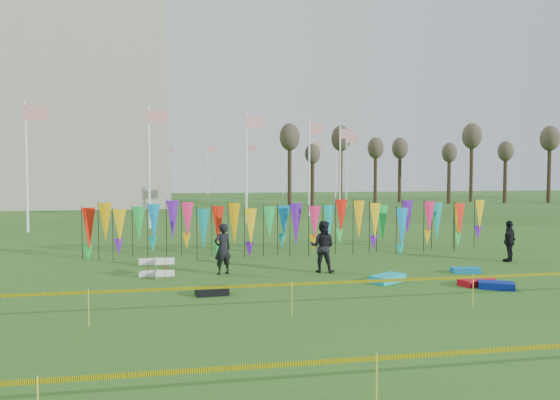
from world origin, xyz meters
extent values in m
plane|color=#295217|center=(0.00, 0.00, 0.00)|extent=(160.00, 160.00, 0.00)
cylinder|color=white|center=(14.00, 48.00, 4.00)|extent=(0.16, 0.16, 8.00)
plane|color=#B41315|center=(14.60, 48.00, 7.30)|extent=(1.40, 0.00, 1.40)
cylinder|color=white|center=(13.05, 55.25, 4.00)|extent=(0.16, 0.16, 8.00)
plane|color=#B41315|center=(13.65, 55.25, 7.30)|extent=(1.40, 0.00, 1.40)
cylinder|color=white|center=(10.25, 62.00, 4.00)|extent=(0.16, 0.16, 8.00)
plane|color=#B41315|center=(10.85, 62.00, 7.30)|extent=(1.40, 0.00, 1.40)
cylinder|color=white|center=(5.80, 67.80, 4.00)|extent=(0.16, 0.16, 8.00)
plane|color=#B41315|center=(6.40, 67.80, 7.30)|extent=(1.40, 0.00, 1.40)
cylinder|color=white|center=(0.00, 72.25, 4.00)|extent=(0.16, 0.16, 8.00)
plane|color=#B41315|center=(0.60, 72.25, 7.30)|extent=(1.40, 0.00, 1.40)
cylinder|color=white|center=(-6.75, 75.05, 4.00)|extent=(0.16, 0.16, 8.00)
plane|color=#B41315|center=(-6.15, 75.05, 7.30)|extent=(1.40, 0.00, 1.40)
cylinder|color=white|center=(-14.00, 76.00, 4.00)|extent=(0.16, 0.16, 8.00)
plane|color=#B41315|center=(-13.40, 76.00, 7.30)|extent=(1.40, 0.00, 1.40)
cylinder|color=white|center=(-21.25, 75.05, 4.00)|extent=(0.16, 0.16, 8.00)
plane|color=#B41315|center=(-20.65, 75.05, 7.30)|extent=(1.40, 0.00, 1.40)
cylinder|color=white|center=(-28.00, 72.25, 4.00)|extent=(0.16, 0.16, 8.00)
plane|color=#B41315|center=(-27.40, 72.25, 7.30)|extent=(1.40, 0.00, 1.40)
cylinder|color=white|center=(-14.00, 20.00, 4.00)|extent=(0.16, 0.16, 8.00)
plane|color=#B41315|center=(-13.40, 20.00, 7.30)|extent=(1.40, 0.00, 1.40)
cylinder|color=white|center=(-6.75, 20.95, 4.00)|extent=(0.16, 0.16, 8.00)
plane|color=#B41315|center=(-6.15, 20.95, 7.30)|extent=(1.40, 0.00, 1.40)
cylinder|color=white|center=(0.00, 23.75, 4.00)|extent=(0.16, 0.16, 8.00)
plane|color=#B41315|center=(0.60, 23.75, 7.30)|extent=(1.40, 0.00, 1.40)
cylinder|color=white|center=(5.80, 28.20, 4.00)|extent=(0.16, 0.16, 8.00)
plane|color=#B41315|center=(6.40, 28.20, 7.30)|extent=(1.40, 0.00, 1.40)
cylinder|color=white|center=(10.25, 34.00, 4.00)|extent=(0.16, 0.16, 8.00)
plane|color=#B41315|center=(10.85, 34.00, 7.30)|extent=(1.40, 0.00, 1.40)
cylinder|color=white|center=(13.05, 40.75, 4.00)|extent=(0.16, 0.16, 8.00)
plane|color=#B41315|center=(13.65, 40.75, 7.30)|extent=(1.40, 0.00, 1.40)
cylinder|color=black|center=(-9.00, 8.15, 1.15)|extent=(0.03, 0.03, 2.30)
cone|color=#FE1E0E|center=(-8.72, 8.15, 1.42)|extent=(0.64, 0.64, 1.60)
cylinder|color=black|center=(-8.31, 8.15, 1.15)|extent=(0.03, 0.03, 2.30)
cone|color=#E6A107|center=(-8.03, 8.15, 1.42)|extent=(0.64, 0.64, 1.60)
cylinder|color=black|center=(-7.62, 8.15, 1.15)|extent=(0.03, 0.03, 2.30)
cone|color=#E6B20B|center=(-7.34, 8.15, 1.42)|extent=(0.64, 0.64, 1.60)
cylinder|color=black|center=(-6.92, 8.15, 1.15)|extent=(0.03, 0.03, 2.30)
cone|color=green|center=(-6.64, 8.15, 1.42)|extent=(0.64, 0.64, 1.60)
cylinder|color=black|center=(-6.23, 8.15, 1.15)|extent=(0.03, 0.03, 2.30)
cone|color=#0D96ED|center=(-5.95, 8.15, 1.42)|extent=(0.64, 0.64, 1.60)
cylinder|color=black|center=(-5.54, 8.15, 1.15)|extent=(0.03, 0.03, 2.30)
cone|color=#5A13AB|center=(-5.26, 8.15, 1.42)|extent=(0.64, 0.64, 1.60)
cylinder|color=black|center=(-4.85, 8.15, 1.15)|extent=(0.03, 0.03, 2.30)
cone|color=#F71B5D|center=(-4.57, 8.15, 1.42)|extent=(0.64, 0.64, 1.60)
cylinder|color=black|center=(-4.15, 8.15, 1.15)|extent=(0.03, 0.03, 2.30)
cone|color=#0BA79B|center=(-3.87, 8.15, 1.42)|extent=(0.64, 0.64, 1.60)
cylinder|color=black|center=(-3.46, 8.15, 1.15)|extent=(0.03, 0.03, 2.30)
cone|color=#FE1E0E|center=(-3.18, 8.15, 1.42)|extent=(0.64, 0.64, 1.60)
cylinder|color=black|center=(-2.77, 8.15, 1.15)|extent=(0.03, 0.03, 2.30)
cone|color=#E6A107|center=(-2.49, 8.15, 1.42)|extent=(0.64, 0.64, 1.60)
cylinder|color=black|center=(-2.08, 8.15, 1.15)|extent=(0.03, 0.03, 2.30)
cone|color=#E6B20B|center=(-1.80, 8.15, 1.42)|extent=(0.64, 0.64, 1.60)
cylinder|color=black|center=(-1.38, 8.15, 1.15)|extent=(0.03, 0.03, 2.30)
cone|color=green|center=(-1.10, 8.15, 1.42)|extent=(0.64, 0.64, 1.60)
cylinder|color=black|center=(-0.69, 8.15, 1.15)|extent=(0.03, 0.03, 2.30)
cone|color=#0D96ED|center=(-0.41, 8.15, 1.42)|extent=(0.64, 0.64, 1.60)
cylinder|color=black|center=(0.00, 8.15, 1.15)|extent=(0.03, 0.03, 2.30)
cone|color=#5A13AB|center=(0.28, 8.15, 1.42)|extent=(0.64, 0.64, 1.60)
cylinder|color=black|center=(0.69, 8.15, 1.15)|extent=(0.03, 0.03, 2.30)
cone|color=#F71B5D|center=(0.97, 8.15, 1.42)|extent=(0.64, 0.64, 1.60)
cylinder|color=black|center=(1.38, 8.15, 1.15)|extent=(0.03, 0.03, 2.30)
cone|color=#0BA79B|center=(1.66, 8.15, 1.42)|extent=(0.64, 0.64, 1.60)
cylinder|color=black|center=(2.08, 8.15, 1.15)|extent=(0.03, 0.03, 2.30)
cone|color=#FE1E0E|center=(2.36, 8.15, 1.42)|extent=(0.64, 0.64, 1.60)
cylinder|color=black|center=(2.77, 8.15, 1.15)|extent=(0.03, 0.03, 2.30)
cone|color=#E6A107|center=(3.05, 8.15, 1.42)|extent=(0.64, 0.64, 1.60)
cylinder|color=black|center=(3.46, 8.15, 1.15)|extent=(0.03, 0.03, 2.30)
cone|color=#E6B20B|center=(3.74, 8.15, 1.42)|extent=(0.64, 0.64, 1.60)
cylinder|color=black|center=(4.15, 8.15, 1.15)|extent=(0.03, 0.03, 2.30)
cone|color=green|center=(4.43, 8.15, 1.42)|extent=(0.64, 0.64, 1.60)
cylinder|color=black|center=(4.85, 8.15, 1.15)|extent=(0.03, 0.03, 2.30)
cone|color=#0D96ED|center=(5.13, 8.15, 1.42)|extent=(0.64, 0.64, 1.60)
cylinder|color=black|center=(5.54, 8.15, 1.15)|extent=(0.03, 0.03, 2.30)
cone|color=#5A13AB|center=(5.82, 8.15, 1.42)|extent=(0.64, 0.64, 1.60)
cylinder|color=black|center=(6.23, 8.15, 1.15)|extent=(0.03, 0.03, 2.30)
cone|color=#F71B5D|center=(6.51, 8.15, 1.42)|extent=(0.64, 0.64, 1.60)
cylinder|color=black|center=(6.92, 8.15, 1.15)|extent=(0.03, 0.03, 2.30)
cone|color=#0BA79B|center=(7.20, 8.15, 1.42)|extent=(0.64, 0.64, 1.60)
cylinder|color=black|center=(7.62, 8.15, 1.15)|extent=(0.03, 0.03, 2.30)
cone|color=#FE1E0E|center=(7.90, 8.15, 1.42)|extent=(0.64, 0.64, 1.60)
cylinder|color=black|center=(8.31, 8.15, 1.15)|extent=(0.03, 0.03, 2.30)
cone|color=#E6A107|center=(8.59, 8.15, 1.42)|extent=(0.64, 0.64, 1.60)
cylinder|color=black|center=(9.00, 8.15, 1.15)|extent=(0.03, 0.03, 2.30)
cone|color=#E6B20B|center=(9.28, 8.15, 1.42)|extent=(0.64, 0.64, 1.60)
cube|color=#E5E304|center=(0.00, -2.01, 0.82)|extent=(26.00, 0.01, 0.08)
cylinder|color=yellow|center=(-7.00, -2.01, 0.45)|extent=(0.02, 0.02, 0.90)
cylinder|color=yellow|center=(-2.00, -2.01, 0.45)|extent=(0.02, 0.02, 0.90)
cylinder|color=yellow|center=(3.00, -2.01, 0.45)|extent=(0.02, 0.02, 0.90)
cube|color=#E5E304|center=(0.00, -7.72, 0.82)|extent=(26.00, 0.01, 0.08)
cylinder|color=yellow|center=(-2.00, -7.72, 0.45)|extent=(0.02, 0.02, 0.90)
cylinder|color=#3B2E1D|center=(6.00, 44.00, 3.20)|extent=(0.44, 0.44, 6.40)
ellipsoid|color=#4A3F31|center=(6.00, 44.00, 6.56)|extent=(1.92, 1.92, 2.56)
cylinder|color=#3B2E1D|center=(10.00, 44.00, 3.20)|extent=(0.44, 0.44, 6.40)
ellipsoid|color=#4A3F31|center=(10.00, 44.00, 6.56)|extent=(1.92, 1.92, 2.56)
cylinder|color=#3B2E1D|center=(14.00, 44.00, 3.20)|extent=(0.44, 0.44, 6.40)
ellipsoid|color=#4A3F31|center=(14.00, 44.00, 6.56)|extent=(1.92, 1.92, 2.56)
cylinder|color=#3B2E1D|center=(18.00, 44.00, 3.20)|extent=(0.44, 0.44, 6.40)
ellipsoid|color=#4A3F31|center=(18.00, 44.00, 6.56)|extent=(1.92, 1.92, 2.56)
cylinder|color=#3B2E1D|center=(22.00, 44.00, 3.20)|extent=(0.44, 0.44, 6.40)
ellipsoid|color=#4A3F31|center=(22.00, 44.00, 6.56)|extent=(1.92, 1.92, 2.56)
cylinder|color=#3B2E1D|center=(26.00, 44.00, 3.20)|extent=(0.44, 0.44, 6.40)
ellipsoid|color=#4A3F31|center=(26.00, 44.00, 6.56)|extent=(1.92, 1.92, 2.56)
cylinder|color=#3B2E1D|center=(30.00, 44.00, 3.20)|extent=(0.44, 0.44, 6.40)
ellipsoid|color=#4A3F31|center=(30.00, 44.00, 6.56)|extent=(1.92, 1.92, 2.56)
cylinder|color=#3B2E1D|center=(34.00, 44.00, 3.20)|extent=(0.44, 0.44, 6.40)
ellipsoid|color=#4A3F31|center=(34.00, 44.00, 6.56)|extent=(1.92, 1.92, 2.56)
cylinder|color=#3B2E1D|center=(38.00, 44.00, 3.20)|extent=(0.44, 0.44, 6.40)
ellipsoid|color=#4A3F31|center=(38.00, 44.00, 6.56)|extent=(1.92, 1.92, 2.56)
cylinder|color=red|center=(-6.05, 3.60, 0.35)|extent=(0.02, 0.02, 0.70)
cylinder|color=red|center=(-5.44, 3.60, 0.35)|extent=(0.02, 0.02, 0.70)
cylinder|color=red|center=(-6.05, 4.21, 0.35)|extent=(0.02, 0.02, 0.70)
cylinder|color=red|center=(-5.44, 4.21, 0.35)|extent=(0.02, 0.02, 0.70)
imported|color=black|center=(-3.40, 4.05, 0.93)|extent=(0.82, 0.73, 1.85)
imported|color=black|center=(0.27, 3.76, 0.95)|extent=(1.09, 0.93, 1.91)
imported|color=black|center=(8.49, 4.59, 0.85)|extent=(1.15, 1.04, 1.71)
cube|color=#0EBCD4|center=(1.94, 1.56, 0.13)|extent=(1.40, 1.20, 0.25)
cube|color=#081E92|center=(4.93, -0.09, 0.11)|extent=(1.21, 1.00, 0.23)
cube|color=red|center=(4.62, 0.55, 0.11)|extent=(1.30, 0.87, 0.22)
cube|color=black|center=(-4.01, 0.78, 0.11)|extent=(1.02, 0.65, 0.23)
cube|color=#0D76B7|center=(5.41, 2.63, 0.10)|extent=(1.07, 0.65, 0.19)
camera|label=1|loc=(-5.06, -15.65, 3.73)|focal=35.00mm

